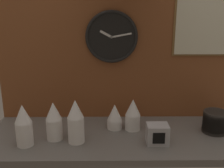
% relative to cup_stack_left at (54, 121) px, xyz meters
% --- Properties ---
extents(ground_plane, '(1.60, 0.56, 0.04)m').
position_rel_cup_stack_left_xyz_m(ground_plane, '(0.41, 0.05, -0.13)').
color(ground_plane, slate).
extents(wall_tiled_back, '(1.60, 0.03, 1.05)m').
position_rel_cup_stack_left_xyz_m(wall_tiled_back, '(0.41, 0.32, 0.42)').
color(wall_tiled_back, brown).
rests_on(wall_tiled_back, ground_plane).
extents(cup_stack_left, '(0.09, 0.09, 0.22)m').
position_rel_cup_stack_left_xyz_m(cup_stack_left, '(0.00, 0.00, 0.00)').
color(cup_stack_left, white).
rests_on(cup_stack_left, ground_plane).
extents(cup_stack_center_left, '(0.09, 0.09, 0.24)m').
position_rel_cup_stack_left_xyz_m(cup_stack_center_left, '(0.12, -0.04, 0.01)').
color(cup_stack_center_left, white).
rests_on(cup_stack_center_left, ground_plane).
extents(cup_stack_center, '(0.09, 0.09, 0.15)m').
position_rel_cup_stack_left_xyz_m(cup_stack_center, '(0.34, 0.13, -0.03)').
color(cup_stack_center, white).
rests_on(cup_stack_center, ground_plane).
extents(cup_stack_far_left, '(0.09, 0.09, 0.23)m').
position_rel_cup_stack_left_xyz_m(cup_stack_far_left, '(-0.15, -0.07, 0.01)').
color(cup_stack_far_left, white).
rests_on(cup_stack_far_left, ground_plane).
extents(cup_stack_center_right, '(0.09, 0.09, 0.19)m').
position_rel_cup_stack_left_xyz_m(cup_stack_center_right, '(0.44, 0.12, -0.01)').
color(cup_stack_center_right, white).
rests_on(cup_stack_center_right, ground_plane).
extents(bowl_stack_far_right, '(0.14, 0.14, 0.13)m').
position_rel_cup_stack_left_xyz_m(bowl_stack_far_right, '(0.92, 0.08, -0.04)').
color(bowl_stack_far_right, black).
rests_on(bowl_stack_far_right, ground_plane).
extents(wall_clock, '(0.32, 0.03, 0.32)m').
position_rel_cup_stack_left_xyz_m(wall_clock, '(0.32, 0.29, 0.42)').
color(wall_clock, black).
extents(menu_board, '(0.40, 0.01, 0.53)m').
position_rel_cup_stack_left_xyz_m(menu_board, '(0.90, 0.30, 0.56)').
color(menu_board, olive).
extents(napkin_dispenser, '(0.12, 0.09, 0.11)m').
position_rel_cup_stack_left_xyz_m(napkin_dispenser, '(0.56, -0.06, -0.05)').
color(napkin_dispenser, '#B7B7BC').
rests_on(napkin_dispenser, ground_plane).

